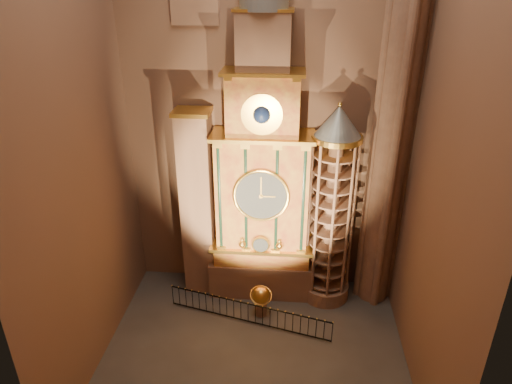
# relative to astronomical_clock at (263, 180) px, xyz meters

# --- Properties ---
(floor) EXTENTS (14.00, 14.00, 0.00)m
(floor) POSITION_rel_astronomical_clock_xyz_m (0.00, -4.96, -6.68)
(floor) COLOR #383330
(floor) RESTS_ON ground
(wall_back) EXTENTS (22.00, 0.00, 22.00)m
(wall_back) POSITION_rel_astronomical_clock_xyz_m (0.00, 1.04, 4.32)
(wall_back) COLOR brown
(wall_back) RESTS_ON floor
(wall_left) EXTENTS (0.00, 22.00, 22.00)m
(wall_left) POSITION_rel_astronomical_clock_xyz_m (-7.00, -4.96, 4.32)
(wall_left) COLOR brown
(wall_left) RESTS_ON floor
(wall_right) EXTENTS (0.00, 22.00, 22.00)m
(wall_right) POSITION_rel_astronomical_clock_xyz_m (7.00, -4.96, 4.32)
(wall_right) COLOR brown
(wall_right) RESTS_ON floor
(astronomical_clock) EXTENTS (5.60, 2.41, 16.70)m
(astronomical_clock) POSITION_rel_astronomical_clock_xyz_m (0.00, 0.00, 0.00)
(astronomical_clock) COLOR #8C634C
(astronomical_clock) RESTS_ON floor
(portrait_tower) EXTENTS (1.80, 1.60, 10.20)m
(portrait_tower) POSITION_rel_astronomical_clock_xyz_m (-3.40, 0.02, -1.53)
(portrait_tower) COLOR #8C634C
(portrait_tower) RESTS_ON floor
(stair_turret) EXTENTS (2.50, 2.50, 10.80)m
(stair_turret) POSITION_rel_astronomical_clock_xyz_m (3.50, -0.26, -1.41)
(stair_turret) COLOR #8C634C
(stair_turret) RESTS_ON floor
(gothic_pier) EXTENTS (2.04, 2.04, 22.00)m
(gothic_pier) POSITION_rel_astronomical_clock_xyz_m (6.10, 0.04, 4.32)
(gothic_pier) COLOR #8C634C
(gothic_pier) RESTS_ON floor
(celestial_globe) EXTENTS (1.43, 1.39, 1.67)m
(celestial_globe) POSITION_rel_astronomical_clock_xyz_m (0.11, -2.14, -5.68)
(celestial_globe) COLOR #8C634C
(celestial_globe) RESTS_ON floor
(iron_railing) EXTENTS (8.26, 2.16, 1.17)m
(iron_railing) POSITION_rel_astronomical_clock_xyz_m (-0.49, -2.87, -6.04)
(iron_railing) COLOR black
(iron_railing) RESTS_ON floor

